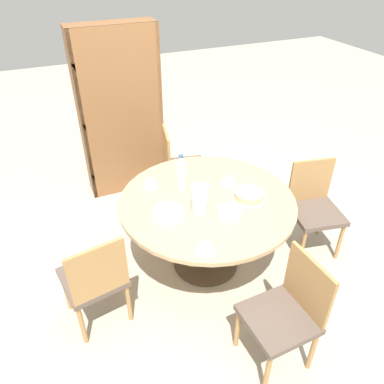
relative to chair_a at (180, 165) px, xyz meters
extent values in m
plane|color=#B2A893|center=(-0.16, -1.00, -0.45)|extent=(14.00, 14.00, 0.00)
cylinder|color=#473828|center=(-0.16, -1.00, -0.44)|extent=(0.57, 0.57, 0.03)
cylinder|color=#473828|center=(-0.16, -1.00, -0.10)|extent=(0.14, 0.14, 0.64)
cylinder|color=tan|center=(-0.16, -1.00, 0.24)|extent=(1.42, 1.42, 0.04)
cylinder|color=#A87A47|center=(0.20, -0.23, -0.26)|extent=(0.03, 0.03, 0.39)
cylinder|color=#A87A47|center=(0.27, 0.12, -0.26)|extent=(0.03, 0.03, 0.39)
cylinder|color=#A87A47|center=(-0.16, -0.15, -0.26)|extent=(0.03, 0.03, 0.39)
cylinder|color=#A87A47|center=(-0.08, 0.20, -0.26)|extent=(0.03, 0.03, 0.39)
cube|color=brown|center=(0.06, -0.01, -0.04)|extent=(0.50, 0.50, 0.04)
cube|color=#A87A47|center=(-0.13, 0.03, 0.19)|extent=(0.11, 0.40, 0.41)
cylinder|color=#A87A47|center=(-1.01, -0.96, -0.26)|extent=(0.03, 0.03, 0.39)
cylinder|color=#A87A47|center=(-1.36, -1.02, -0.26)|extent=(0.03, 0.03, 0.39)
cylinder|color=#A87A47|center=(-0.95, -1.31, -0.26)|extent=(0.03, 0.03, 0.39)
cylinder|color=#A87A47|center=(-1.30, -1.38, -0.26)|extent=(0.03, 0.03, 0.39)
cube|color=brown|center=(-1.15, -1.17, -0.04)|extent=(0.48, 0.48, 0.04)
cube|color=#A87A47|center=(-1.12, -1.36, 0.19)|extent=(0.40, 0.09, 0.41)
cylinder|color=#A87A47|center=(-0.31, -1.83, -0.26)|extent=(0.03, 0.03, 0.39)
cylinder|color=#A87A47|center=(-0.29, -2.19, -0.26)|extent=(0.03, 0.03, 0.39)
cylinder|color=#A87A47|center=(0.05, -1.82, -0.26)|extent=(0.03, 0.03, 0.39)
cylinder|color=#A87A47|center=(0.07, -2.18, -0.26)|extent=(0.03, 0.03, 0.39)
cube|color=brown|center=(-0.12, -2.01, -0.04)|extent=(0.44, 0.44, 0.04)
cube|color=#A87A47|center=(0.08, -2.00, 0.19)|extent=(0.04, 0.40, 0.41)
cylinder|color=#A87A47|center=(0.62, -1.34, -0.26)|extent=(0.03, 0.03, 0.39)
cylinder|color=#A87A47|center=(0.97, -1.41, -0.26)|extent=(0.03, 0.03, 0.39)
cylinder|color=#A87A47|center=(0.69, -0.99, -0.26)|extent=(0.03, 0.03, 0.39)
cylinder|color=#A87A47|center=(1.04, -1.06, -0.26)|extent=(0.03, 0.03, 0.39)
cube|color=brown|center=(0.83, -1.20, -0.04)|extent=(0.50, 0.50, 0.04)
cube|color=#A87A47|center=(0.87, -1.01, 0.19)|extent=(0.40, 0.11, 0.41)
cube|color=brown|center=(-0.04, 0.56, 0.44)|extent=(0.04, 0.28, 1.79)
cube|color=brown|center=(-0.86, 0.56, 0.44)|extent=(0.04, 0.28, 1.79)
cube|color=brown|center=(-0.45, 0.42, 0.44)|extent=(0.86, 0.02, 1.79)
cube|color=brown|center=(-0.45, 0.56, -0.44)|extent=(0.79, 0.27, 0.04)
cube|color=brown|center=(-0.45, 0.56, -0.09)|extent=(0.79, 0.27, 0.04)
cube|color=brown|center=(-0.45, 0.56, 0.26)|extent=(0.79, 0.27, 0.04)
cube|color=brown|center=(-0.45, 0.56, 0.62)|extent=(0.79, 0.27, 0.04)
cube|color=brown|center=(-0.45, 0.56, 0.98)|extent=(0.79, 0.27, 0.04)
cube|color=brown|center=(-0.45, 0.56, 1.32)|extent=(0.79, 0.27, 0.04)
cube|color=#B72D28|center=(-0.24, 0.54, -0.31)|extent=(0.35, 0.21, 0.21)
cube|color=#703384|center=(-0.67, 0.54, -0.28)|extent=(0.35, 0.21, 0.28)
cube|color=orange|center=(-0.22, 0.54, 0.06)|extent=(0.33, 0.21, 0.28)
cube|color=#B72D28|center=(-0.68, 0.54, 0.05)|extent=(0.33, 0.21, 0.26)
cube|color=#28703D|center=(-0.22, 0.54, 0.43)|extent=(0.33, 0.21, 0.30)
cube|color=#703384|center=(-0.68, 0.54, 0.39)|extent=(0.33, 0.21, 0.21)
cube|color=#28703D|center=(-0.21, 0.54, 0.77)|extent=(0.31, 0.21, 0.26)
cube|color=gold|center=(-0.69, 0.54, 0.78)|extent=(0.31, 0.21, 0.27)
cube|color=#28703D|center=(-0.22, 0.54, 1.12)|extent=(0.33, 0.21, 0.24)
cube|color=beige|center=(-0.68, 0.54, 1.14)|extent=(0.33, 0.21, 0.29)
cylinder|color=silver|center=(-0.27, -1.10, 0.37)|extent=(0.14, 0.14, 0.22)
cone|color=silver|center=(-0.27, -1.10, 0.49)|extent=(0.12, 0.12, 0.02)
sphere|color=silver|center=(-0.27, -1.10, 0.51)|extent=(0.02, 0.02, 0.02)
cylinder|color=silver|center=(-0.28, -0.76, 0.37)|extent=(0.08, 0.08, 0.23)
cylinder|color=silver|center=(-0.28, -0.76, 0.52)|extent=(0.03, 0.03, 0.06)
cylinder|color=#2D5184|center=(-0.28, -0.76, 0.56)|extent=(0.04, 0.04, 0.01)
cylinder|color=white|center=(0.15, -1.12, 0.26)|extent=(0.27, 0.27, 0.01)
cylinder|color=#DBB784|center=(0.15, -1.12, 0.30)|extent=(0.24, 0.24, 0.05)
cylinder|color=white|center=(-0.52, -1.07, 0.26)|extent=(0.25, 0.25, 0.01)
cylinder|color=silver|center=(-0.52, -1.07, 0.29)|extent=(0.22, 0.22, 0.04)
cylinder|color=silver|center=(-0.43, -1.53, 0.26)|extent=(0.14, 0.14, 0.01)
cylinder|color=white|center=(-0.43, -1.53, 0.29)|extent=(0.08, 0.08, 0.06)
cylinder|color=silver|center=(-0.52, -0.63, 0.26)|extent=(0.14, 0.14, 0.01)
cylinder|color=white|center=(-0.52, -0.63, 0.29)|extent=(0.08, 0.08, 0.06)
cylinder|color=silver|center=(0.10, -0.87, 0.26)|extent=(0.14, 0.14, 0.01)
cylinder|color=white|center=(0.10, -0.87, 0.29)|extent=(0.08, 0.08, 0.06)
cylinder|color=white|center=(-0.09, -1.24, 0.26)|extent=(0.19, 0.19, 0.01)
cylinder|color=white|center=(-0.09, -1.24, 0.27)|extent=(0.19, 0.19, 0.01)
cylinder|color=white|center=(-0.09, -1.24, 0.28)|extent=(0.19, 0.19, 0.01)
cylinder|color=white|center=(-0.09, -1.24, 0.29)|extent=(0.19, 0.19, 0.01)
cylinder|color=white|center=(-0.09, -1.24, 0.30)|extent=(0.19, 0.19, 0.01)
camera|label=1|loc=(-1.24, -3.18, 2.01)|focal=35.00mm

